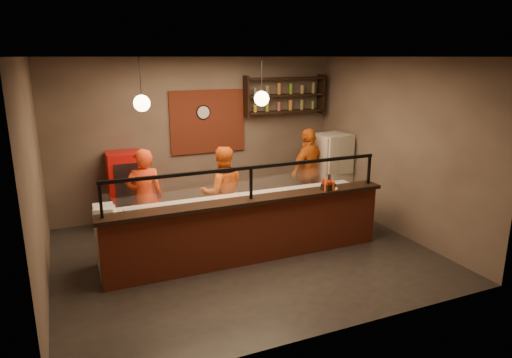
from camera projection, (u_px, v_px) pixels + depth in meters
name	position (u px, v px, depth m)	size (l,w,h in m)	color
floor	(244.00, 254.00, 7.65)	(6.00, 6.00, 0.00)	black
ceiling	(243.00, 57.00, 6.82)	(6.00, 6.00, 0.00)	#3C352E
wall_back	(199.00, 136.00, 9.45)	(6.00, 6.00, 0.00)	#6D5D50
wall_left	(35.00, 181.00, 6.08)	(5.00, 5.00, 0.00)	#6D5D50
wall_right	(395.00, 147.00, 8.38)	(5.00, 5.00, 0.00)	#6D5D50
wall_front	(328.00, 207.00, 5.02)	(6.00, 6.00, 0.00)	#6D5D50
brick_patch	(208.00, 122.00, 9.42)	(1.60, 0.04, 1.30)	#933720
service_counter	(251.00, 232.00, 7.25)	(4.60, 0.25, 1.00)	#933720
counter_ledge	(251.00, 200.00, 7.11)	(4.70, 0.37, 0.06)	black
worktop_cabinet	(240.00, 226.00, 7.72)	(4.60, 0.75, 0.85)	gray
worktop	(239.00, 201.00, 7.60)	(4.60, 0.75, 0.05)	white
sneeze_guard	(251.00, 179.00, 7.03)	(4.50, 0.05, 0.52)	white
wall_shelving	(285.00, 95.00, 9.81)	(1.84, 0.28, 0.85)	black
wall_clock	(203.00, 112.00, 9.32)	(0.30, 0.30, 0.04)	black
pendant_left	(142.00, 103.00, 6.59)	(0.24, 0.24, 0.77)	black
pendant_right	(262.00, 98.00, 7.32)	(0.24, 0.24, 0.77)	black
cook_left	(145.00, 197.00, 7.85)	(0.63, 0.41, 1.71)	#EB3D16
cook_mid	(223.00, 193.00, 8.18)	(0.82, 0.64, 1.68)	#DC5A14
cook_right	(309.00, 172.00, 9.42)	(1.06, 0.44, 1.80)	#CC5813
fridge	(331.00, 172.00, 9.73)	(0.68, 0.64, 1.64)	beige
red_cooler	(126.00, 190.00, 8.75)	(0.63, 0.58, 1.47)	#B30E0B
pizza_dough	(281.00, 194.00, 7.87)	(0.49, 0.49, 0.01)	beige
prep_tub_a	(104.00, 212.00, 6.75)	(0.29, 0.23, 0.15)	white
prep_tub_b	(103.00, 209.00, 6.88)	(0.29, 0.24, 0.15)	silver
prep_tub_c	(134.00, 213.00, 6.71)	(0.27, 0.22, 0.14)	silver
rolling_pin	(207.00, 203.00, 7.29)	(0.06, 0.06, 0.36)	yellow
condiment_caddy	(328.00, 187.00, 7.56)	(0.20, 0.15, 0.11)	black
pepper_mill	(329.00, 181.00, 7.69)	(0.05, 0.05, 0.23)	black
small_plate	(332.00, 189.00, 7.63)	(0.18, 0.18, 0.01)	white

